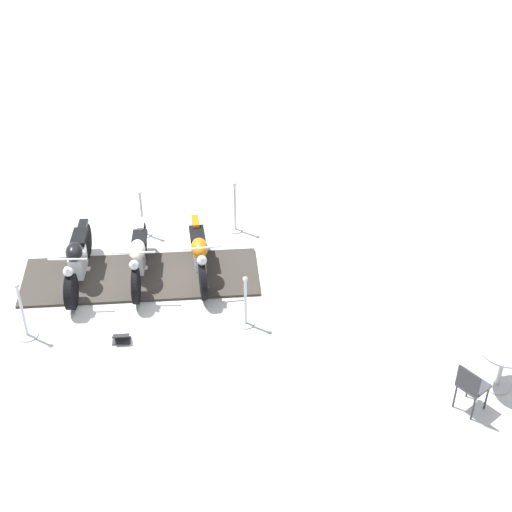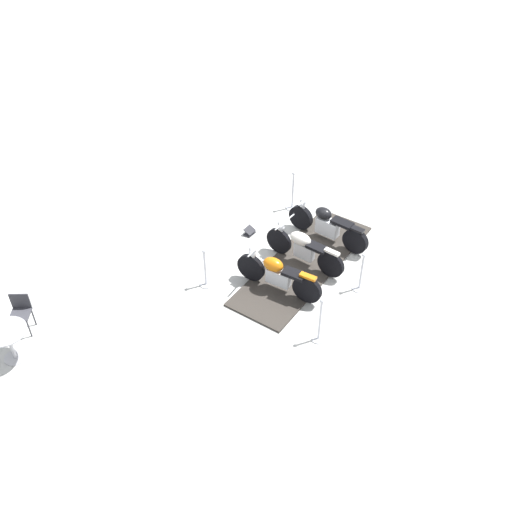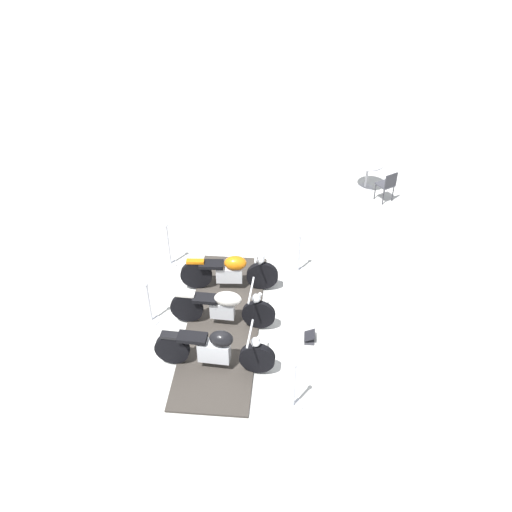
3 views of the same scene
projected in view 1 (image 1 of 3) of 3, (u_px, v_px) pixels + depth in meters
name	position (u px, v px, depth m)	size (l,w,h in m)	color
ground_plane	(141.00, 278.00, 14.68)	(80.00, 80.00, 0.00)	silver
display_platform	(141.00, 277.00, 14.66)	(4.47, 1.47, 0.05)	#38332D
motorcycle_black	(77.00, 260.00, 14.29)	(2.05, 1.26, 0.97)	black
motorcycle_cream	(138.00, 257.00, 14.34)	(1.91, 1.23, 0.99)	black
motorcycle_copper	(199.00, 254.00, 14.43)	(1.78, 1.36, 1.01)	black
stanchion_right_rear	(246.00, 308.00, 13.39)	(0.30, 0.30, 1.05)	silver
stanchion_left_mid	(143.00, 221.00, 15.70)	(0.34, 0.34, 1.04)	silver
stanchion_right_front	(24.00, 321.00, 13.14)	(0.36, 0.36, 1.14)	silver
stanchion_left_rear	(235.00, 214.00, 15.78)	(0.31, 0.31, 1.15)	silver
info_placard	(121.00, 339.00, 13.19)	(0.34, 0.37, 0.18)	#333338
cafe_table	(504.00, 358.00, 12.03)	(0.82, 0.82, 0.79)	#B7B7BC
cafe_chair_near_table	(471.00, 385.00, 11.64)	(0.52, 0.52, 0.89)	#2D2D33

